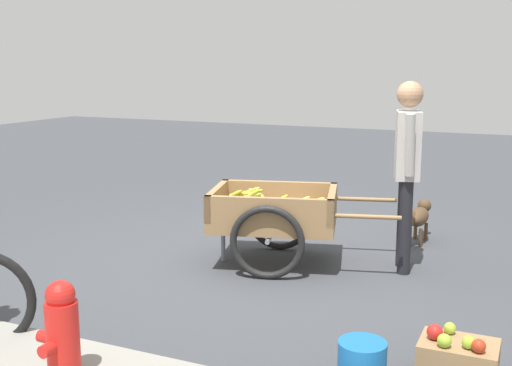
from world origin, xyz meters
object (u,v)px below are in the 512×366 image
object	(u,v)px
fire_hydrant	(62,340)
plastic_bucket	(362,366)
vendor_person	(407,159)
apple_crate	(458,358)
fruit_cart	(274,217)
dog	(420,216)

from	to	relation	value
fire_hydrant	plastic_bucket	world-z (taller)	fire_hydrant
vendor_person	apple_crate	size ratio (longest dim) A/B	3.75
plastic_bucket	apple_crate	xyz separation A→B (m)	(-0.47, -0.36, -0.02)
fruit_cart	dog	size ratio (longest dim) A/B	2.66
fruit_cart	fire_hydrant	distance (m)	2.66
dog	fire_hydrant	distance (m)	4.09
apple_crate	fruit_cart	bearing A→B (deg)	-40.72
fruit_cart	dog	distance (m)	1.67
fruit_cart	fire_hydrant	world-z (taller)	fruit_cart
fruit_cart	dog	xyz separation A→B (m)	(-1.08, -1.26, -0.17)
fire_hydrant	plastic_bucket	xyz separation A→B (m)	(-1.46, -0.74, -0.19)
dog	vendor_person	bearing A→B (deg)	91.76
fire_hydrant	plastic_bucket	distance (m)	1.65
fire_hydrant	apple_crate	bearing A→B (deg)	-150.29
vendor_person	apple_crate	bearing A→B (deg)	110.46
plastic_bucket	fruit_cart	bearing A→B (deg)	-55.20
vendor_person	plastic_bucket	xyz separation A→B (m)	(-0.22, 2.21, -0.85)
dog	apple_crate	size ratio (longest dim) A/B	1.53
plastic_bucket	apple_crate	distance (m)	0.60
fire_hydrant	apple_crate	size ratio (longest dim) A/B	1.52
plastic_bucket	fire_hydrant	bearing A→B (deg)	26.86
apple_crate	dog	bearing A→B (deg)	-75.60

